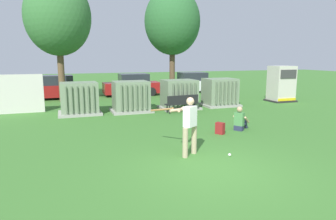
# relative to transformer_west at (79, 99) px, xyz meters

# --- Properties ---
(ground_plane) EXTENTS (96.00, 96.00, 0.00)m
(ground_plane) POSITION_rel_transformer_west_xyz_m (2.82, -9.17, -0.79)
(ground_plane) COLOR #3D752D
(transformer_west) EXTENTS (2.10, 1.70, 1.62)m
(transformer_west) POSITION_rel_transformer_west_xyz_m (0.00, 0.00, 0.00)
(transformer_west) COLOR #9E9B93
(transformer_west) RESTS_ON ground
(transformer_mid_west) EXTENTS (2.10, 1.70, 1.62)m
(transformer_mid_west) POSITION_rel_transformer_west_xyz_m (2.62, -0.17, 0.00)
(transformer_mid_west) COLOR #9E9B93
(transformer_mid_west) RESTS_ON ground
(transformer_mid_east) EXTENTS (2.10, 1.70, 1.62)m
(transformer_mid_east) POSITION_rel_transformer_west_xyz_m (5.37, -0.13, 0.00)
(transformer_mid_east) COLOR #9E9B93
(transformer_mid_east) RESTS_ON ground
(transformer_east) EXTENTS (2.10, 1.70, 1.62)m
(transformer_east) POSITION_rel_transformer_west_xyz_m (8.01, 0.02, 0.00)
(transformer_east) COLOR #9E9B93
(transformer_east) RESTS_ON ground
(generator_enclosure) EXTENTS (1.60, 1.40, 2.30)m
(generator_enclosure) POSITION_rel_transformer_west_xyz_m (12.65, 0.32, 0.35)
(generator_enclosure) COLOR #262626
(generator_enclosure) RESTS_ON ground
(park_bench) EXTENTS (1.83, 0.61, 0.92)m
(park_bench) POSITION_rel_transformer_west_xyz_m (5.09, -1.25, -0.25)
(park_bench) COLOR black
(park_bench) RESTS_ON ground
(batter) EXTENTS (1.13, 1.46, 1.74)m
(batter) POSITION_rel_transformer_west_xyz_m (2.65, -7.80, 0.19)
(batter) COLOR tan
(batter) RESTS_ON ground
(sports_ball) EXTENTS (0.09, 0.09, 0.09)m
(sports_ball) POSITION_rel_transformer_west_xyz_m (3.76, -8.32, -0.74)
(sports_ball) COLOR white
(sports_ball) RESTS_ON ground
(seated_spectator) EXTENTS (0.78, 0.69, 0.96)m
(seated_spectator) POSITION_rel_transformer_west_xyz_m (5.84, -5.60, -0.41)
(seated_spectator) COLOR #282D4C
(seated_spectator) RESTS_ON ground
(backpack) EXTENTS (0.36, 0.38, 0.44)m
(backpack) POSITION_rel_transformer_west_xyz_m (4.78, -5.91, -0.57)
(backpack) COLOR maroon
(backpack) RESTS_ON ground
(tree_left) EXTENTS (4.05, 4.05, 7.73)m
(tree_left) POSITION_rel_transformer_west_xyz_m (-0.78, 4.86, 4.51)
(tree_left) COLOR brown
(tree_left) RESTS_ON ground
(tree_center_left) EXTENTS (4.14, 4.14, 7.92)m
(tree_center_left) POSITION_rel_transformer_west_xyz_m (7.24, 6.15, 4.64)
(tree_center_left) COLOR brown
(tree_center_left) RESTS_ON ground
(parked_car_leftmost) EXTENTS (4.24, 1.99, 1.62)m
(parked_car_leftmost) POSITION_rel_transformer_west_xyz_m (-1.23, 6.41, -0.04)
(parked_car_leftmost) COLOR maroon
(parked_car_leftmost) RESTS_ON ground
(parked_car_left_of_center) EXTENTS (4.20, 1.92, 1.62)m
(parked_car_left_of_center) POSITION_rel_transformer_west_xyz_m (4.21, 6.59, -0.04)
(parked_car_left_of_center) COLOR maroon
(parked_car_left_of_center) RESTS_ON ground
(parked_car_right_of_center) EXTENTS (4.21, 1.93, 1.62)m
(parked_car_right_of_center) POSITION_rel_transformer_west_xyz_m (9.17, 6.93, -0.04)
(parked_car_right_of_center) COLOR silver
(parked_car_right_of_center) RESTS_ON ground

